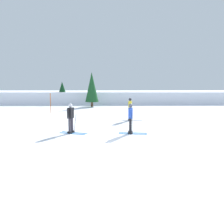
% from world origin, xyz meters
% --- Properties ---
extents(ground_plane, '(120.00, 120.00, 0.00)m').
position_xyz_m(ground_plane, '(0.00, 0.00, 0.00)').
color(ground_plane, white).
extents(far_snow_ridge, '(80.00, 6.22, 1.56)m').
position_xyz_m(far_snow_ridge, '(0.00, 20.52, 0.78)').
color(far_snow_ridge, white).
rests_on(far_snow_ridge, ground).
extents(skier_blue, '(1.63, 1.00, 1.71)m').
position_xyz_m(skier_blue, '(1.16, 1.44, 0.92)').
color(skier_blue, '#237AC6').
rests_on(skier_blue, ground).
extents(skier_black, '(1.63, 0.96, 1.71)m').
position_xyz_m(skier_black, '(-2.24, 1.59, 0.92)').
color(skier_black, '#237AC6').
rests_on(skier_black, ground).
extents(skier_yellow, '(1.64, 0.99, 1.71)m').
position_xyz_m(skier_yellow, '(1.54, 5.72, 0.92)').
color(skier_yellow, silver).
rests_on(skier_yellow, ground).
extents(trail_marker_pole, '(0.06, 0.06, 1.86)m').
position_xyz_m(trail_marker_pole, '(-5.50, 9.82, 0.93)').
color(trail_marker_pole, '#C65614').
rests_on(trail_marker_pole, ground).
extents(conifer_far_left, '(1.56, 1.56, 3.99)m').
position_xyz_m(conifer_far_left, '(-2.04, 15.08, 2.28)').
color(conifer_far_left, '#513823').
rests_on(conifer_far_left, ground).
extents(conifer_far_right, '(1.47, 1.47, 2.90)m').
position_xyz_m(conifer_far_right, '(-6.13, 18.32, 1.75)').
color(conifer_far_right, '#513823').
rests_on(conifer_far_right, ground).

